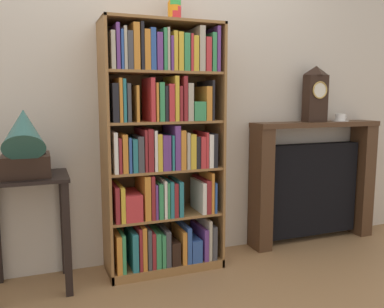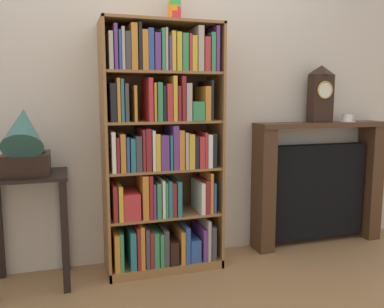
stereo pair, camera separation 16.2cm
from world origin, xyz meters
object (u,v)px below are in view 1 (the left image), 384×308
gramophone (25,143)px  teacup_with_saucer (340,118)px  side_table_left (29,210)px  mantel_clock (315,94)px  bookshelf (162,154)px  fireplace_mantel (312,183)px  cup_stack (174,2)px

gramophone → teacup_with_saucer: bearing=3.6°
side_table_left → mantel_clock: 2.33m
bookshelf → teacup_with_saucer: bookshelf is taller
fireplace_mantel → mantel_clock: (-0.02, -0.02, 0.75)m
fireplace_mantel → teacup_with_saucer: bearing=-4.5°
side_table_left → gramophone: (0.00, -0.06, 0.43)m
bookshelf → side_table_left: bookshelf is taller
mantel_clock → teacup_with_saucer: 0.33m
cup_stack → teacup_with_saucer: size_ratio=1.98×
gramophone → cup_stack: bearing=6.7°
side_table_left → teacup_with_saucer: 2.54m
cup_stack → mantel_clock: size_ratio=0.62×
side_table_left → teacup_with_saucer: (2.48, 0.09, 0.53)m
teacup_with_saucer → cup_stack: bearing=-178.4°
bookshelf → side_table_left: size_ratio=2.33×
cup_stack → side_table_left: bearing=-176.9°
fireplace_mantel → mantel_clock: bearing=-139.3°
cup_stack → fireplace_mantel: 1.85m
cup_stack → side_table_left: cup_stack is taller
cup_stack → gramophone: bearing=-173.3°
bookshelf → cup_stack: (0.11, 0.04, 1.03)m
cup_stack → fireplace_mantel: size_ratio=0.24×
side_table_left → fireplace_mantel: size_ratio=0.64×
cup_stack → fireplace_mantel: (1.25, 0.06, -1.36)m
bookshelf → side_table_left: 0.93m
gramophone → teacup_with_saucer: 2.49m
mantel_clock → cup_stack: bearing=-178.2°
gramophone → mantel_clock: bearing=4.0°
gramophone → mantel_clock: (2.21, 0.16, 0.30)m
teacup_with_saucer → bookshelf: bearing=-177.1°
cup_stack → side_table_left: (-0.99, -0.05, -1.34)m
side_table_left → cup_stack: bearing=3.1°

